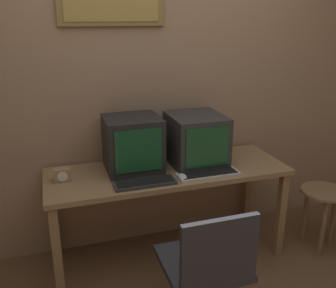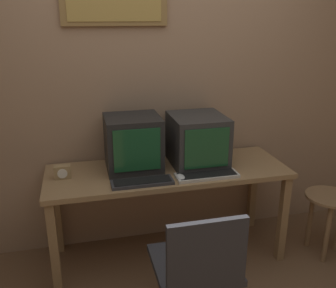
{
  "view_description": "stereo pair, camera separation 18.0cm",
  "coord_description": "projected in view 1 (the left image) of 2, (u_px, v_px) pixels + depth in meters",
  "views": [
    {
      "loc": [
        -0.77,
        -1.3,
        1.79
      ],
      "look_at": [
        0.0,
        1.09,
        0.92
      ],
      "focal_mm": 40.0,
      "sensor_mm": 36.0,
      "label": 1
    },
    {
      "loc": [
        -0.6,
        -1.35,
        1.79
      ],
      "look_at": [
        0.0,
        1.09,
        0.92
      ],
      "focal_mm": 40.0,
      "sensor_mm": 36.0,
      "label": 2
    }
  ],
  "objects": [
    {
      "name": "wall_back",
      "position": [
        154.0,
        82.0,
        2.84
      ],
      "size": [
        8.0,
        0.08,
        2.6
      ],
      "color": "tan",
      "rests_on": "ground_plane"
    },
    {
      "name": "desk",
      "position": [
        168.0,
        180.0,
        2.74
      ],
      "size": [
        1.74,
        0.6,
        0.73
      ],
      "color": "#99754C",
      "rests_on": "ground_plane"
    },
    {
      "name": "monitor_left",
      "position": [
        133.0,
        144.0,
        2.66
      ],
      "size": [
        0.39,
        0.37,
        0.39
      ],
      "color": "black",
      "rests_on": "desk"
    },
    {
      "name": "monitor_right",
      "position": [
        196.0,
        139.0,
        2.78
      ],
      "size": [
        0.39,
        0.43,
        0.37
      ],
      "color": "#333333",
      "rests_on": "desk"
    },
    {
      "name": "keyboard_main",
      "position": [
        145.0,
        183.0,
        2.47
      ],
      "size": [
        0.41,
        0.13,
        0.03
      ],
      "color": "#333338",
      "rests_on": "desk"
    },
    {
      "name": "keyboard_side",
      "position": [
        208.0,
        174.0,
        2.6
      ],
      "size": [
        0.44,
        0.15,
        0.03
      ],
      "color": "beige",
      "rests_on": "desk"
    },
    {
      "name": "mouse_near_keyboard",
      "position": [
        182.0,
        177.0,
        2.54
      ],
      "size": [
        0.06,
        0.1,
        0.04
      ],
      "color": "silver",
      "rests_on": "desk"
    },
    {
      "name": "desk_clock",
      "position": [
        62.0,
        175.0,
        2.51
      ],
      "size": [
        0.11,
        0.07,
        0.09
      ],
      "color": "#A38456",
      "rests_on": "desk"
    },
    {
      "name": "office_chair",
      "position": [
        206.0,
        279.0,
        2.13
      ],
      "size": [
        0.48,
        0.48,
        0.84
      ],
      "color": "black",
      "rests_on": "ground_plane"
    },
    {
      "name": "side_stool",
      "position": [
        323.0,
        204.0,
        2.94
      ],
      "size": [
        0.36,
        0.36,
        0.5
      ],
      "color": "#8E6B47",
      "rests_on": "ground_plane"
    }
  ]
}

